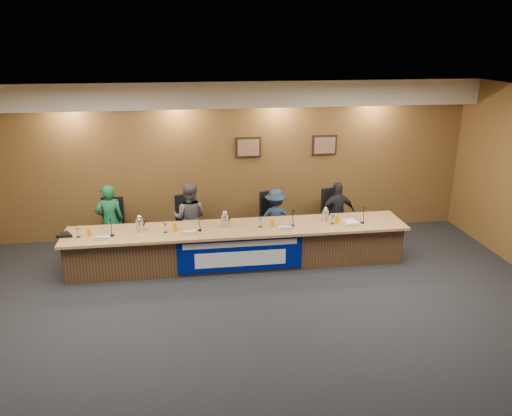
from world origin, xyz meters
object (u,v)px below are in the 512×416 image
at_px(office_chair_d, 335,219).
at_px(panelist_a, 110,221).
at_px(carafe_mid, 225,221).
at_px(office_chair_c, 275,222).
at_px(office_chair_b, 190,226).
at_px(carafe_left, 140,225).
at_px(banner, 241,254).
at_px(carafe_right, 325,216).
at_px(dais_body, 238,247).
at_px(panelist_d, 337,213).
at_px(panelist_b, 190,218).
at_px(speakerphone, 65,235).
at_px(panelist_c, 276,218).
at_px(office_chair_a, 112,230).

bearing_deg(office_chair_d, panelist_a, 165.22).
xyz_separation_m(panelist_a, carafe_mid, (2.11, -0.73, 0.16)).
bearing_deg(office_chair_c, office_chair_b, 157.30).
bearing_deg(carafe_mid, office_chair_d, 19.80).
distance_m(office_chair_d, carafe_left, 3.92).
relative_size(banner, office_chair_c, 4.58).
bearing_deg(carafe_right, office_chair_c, 135.00).
distance_m(dais_body, panelist_a, 2.48).
xyz_separation_m(dais_body, banner, (0.00, -0.41, 0.03)).
xyz_separation_m(panelist_a, office_chair_b, (1.49, 0.10, -0.23)).
distance_m(banner, office_chair_c, 1.51).
bearing_deg(carafe_mid, carafe_right, 0.96).
relative_size(dais_body, panelist_a, 4.25).
height_order(panelist_a, panelist_d, panelist_a).
distance_m(panelist_b, speakerphone, 2.28).
xyz_separation_m(panelist_d, office_chair_d, (0.00, 0.10, -0.16)).
distance_m(office_chair_b, carafe_right, 2.63).
xyz_separation_m(dais_body, carafe_mid, (-0.23, 0.00, 0.52)).
xyz_separation_m(office_chair_d, carafe_left, (-3.81, -0.86, 0.39)).
height_order(panelist_c, carafe_mid, panelist_c).
height_order(office_chair_b, office_chair_d, same).
xyz_separation_m(office_chair_a, office_chair_b, (1.49, 0.00, 0.00)).
height_order(panelist_c, carafe_right, panelist_c).
xyz_separation_m(office_chair_a, carafe_mid, (2.11, -0.83, 0.39)).
xyz_separation_m(panelist_b, speakerphone, (-2.13, -0.80, 0.09)).
height_order(office_chair_c, carafe_right, carafe_right).
bearing_deg(panelist_a, speakerphone, 38.55).
distance_m(office_chair_c, office_chair_d, 1.26).
relative_size(office_chair_b, office_chair_c, 1.00).
relative_size(banner, office_chair_d, 4.58).
xyz_separation_m(office_chair_d, carafe_right, (-0.46, -0.80, 0.38)).
height_order(panelist_d, speakerphone, panelist_d).
bearing_deg(office_chair_d, carafe_mid, -176.27).
distance_m(panelist_d, office_chair_b, 2.94).
bearing_deg(office_chair_b, carafe_left, -156.01).
bearing_deg(panelist_d, speakerphone, 1.48).
height_order(panelist_c, carafe_left, panelist_c).
xyz_separation_m(panelist_c, office_chair_a, (-3.17, 0.10, -0.11)).
height_order(banner, office_chair_b, banner).
bearing_deg(carafe_left, speakerphone, -178.14).
distance_m(office_chair_c, carafe_left, 2.72).
relative_size(dais_body, office_chair_c, 12.50).
xyz_separation_m(panelist_c, speakerphone, (-3.81, -0.80, 0.18)).
bearing_deg(speakerphone, office_chair_a, 54.58).
relative_size(banner, panelist_a, 1.56).
relative_size(office_chair_c, office_chair_d, 1.00).
bearing_deg(office_chair_c, carafe_mid, -164.46).
bearing_deg(panelist_a, panelist_c, 167.22).
bearing_deg(panelist_b, banner, 141.83).
height_order(carafe_left, speakerphone, carafe_left).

